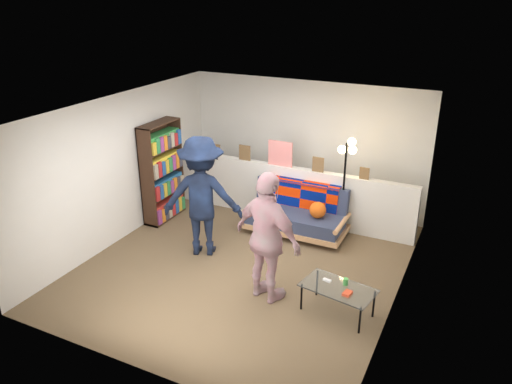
% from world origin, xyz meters
% --- Properties ---
extents(ground, '(5.00, 5.00, 0.00)m').
position_xyz_m(ground, '(0.00, 0.00, 0.00)').
color(ground, brown).
rests_on(ground, ground).
extents(room_shell, '(4.60, 5.05, 2.45)m').
position_xyz_m(room_shell, '(0.00, 0.47, 1.67)').
color(room_shell, silver).
rests_on(room_shell, ground).
extents(half_wall_ledge, '(4.45, 0.15, 1.00)m').
position_xyz_m(half_wall_ledge, '(0.00, 1.80, 0.50)').
color(half_wall_ledge, silver).
rests_on(half_wall_ledge, ground).
extents(ledge_decor, '(2.97, 0.02, 0.45)m').
position_xyz_m(ledge_decor, '(-0.23, 1.78, 1.18)').
color(ledge_decor, brown).
rests_on(ledge_decor, half_wall_ledge).
extents(futon_sofa, '(1.74, 0.86, 0.74)m').
position_xyz_m(futon_sofa, '(0.31, 1.36, 0.35)').
color(futon_sofa, tan).
rests_on(futon_sofa, ground).
extents(bookshelf, '(0.30, 0.89, 1.78)m').
position_xyz_m(bookshelf, '(-2.08, 0.86, 0.83)').
color(bookshelf, black).
rests_on(bookshelf, ground).
extents(coffee_table, '(1.00, 0.66, 0.48)m').
position_xyz_m(coffee_table, '(1.64, -0.55, 0.36)').
color(coffee_table, black).
rests_on(coffee_table, ground).
extents(floor_lamp, '(0.35, 0.31, 1.69)m').
position_xyz_m(floor_lamp, '(1.03, 1.65, 1.20)').
color(floor_lamp, black).
rests_on(floor_lamp, ground).
extents(person_left, '(1.40, 1.10, 1.90)m').
position_xyz_m(person_left, '(-0.77, 0.09, 0.95)').
color(person_left, black).
rests_on(person_left, ground).
extents(person_right, '(1.15, 0.75, 1.81)m').
position_xyz_m(person_right, '(0.67, -0.63, 0.91)').
color(person_right, pink).
rests_on(person_right, ground).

